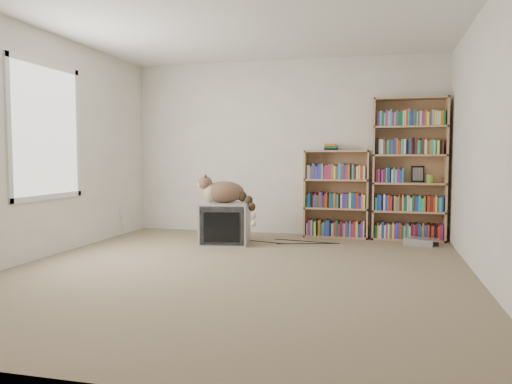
% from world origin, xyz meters
% --- Properties ---
extents(floor, '(4.50, 5.00, 0.01)m').
position_xyz_m(floor, '(0.00, 0.00, 0.00)').
color(floor, gray).
rests_on(floor, ground).
extents(wall_back, '(4.50, 0.02, 2.50)m').
position_xyz_m(wall_back, '(0.00, 2.50, 1.25)').
color(wall_back, white).
rests_on(wall_back, floor).
extents(wall_front, '(4.50, 0.02, 2.50)m').
position_xyz_m(wall_front, '(0.00, -2.50, 1.25)').
color(wall_front, white).
rests_on(wall_front, floor).
extents(wall_left, '(0.02, 5.00, 2.50)m').
position_xyz_m(wall_left, '(-2.25, 0.00, 1.25)').
color(wall_left, white).
rests_on(wall_left, floor).
extents(wall_right, '(0.02, 5.00, 2.50)m').
position_xyz_m(wall_right, '(2.25, 0.00, 1.25)').
color(wall_right, white).
rests_on(wall_right, floor).
extents(ceiling, '(4.50, 5.00, 0.02)m').
position_xyz_m(ceiling, '(0.00, 0.00, 2.50)').
color(ceiling, white).
rests_on(ceiling, wall_back).
extents(window, '(0.02, 1.22, 1.52)m').
position_xyz_m(window, '(-2.24, 0.20, 1.40)').
color(window, white).
rests_on(window, wall_left).
extents(crt_tv, '(0.68, 0.63, 0.53)m').
position_xyz_m(crt_tv, '(-0.58, 1.47, 0.26)').
color(crt_tv, '#99999B').
rests_on(crt_tv, floor).
extents(cat, '(0.83, 0.53, 0.61)m').
position_xyz_m(cat, '(-0.53, 1.48, 0.63)').
color(cat, '#372616').
rests_on(cat, crt_tv).
extents(bookcase_tall, '(0.95, 0.30, 1.90)m').
position_xyz_m(bookcase_tall, '(1.73, 2.36, 0.90)').
color(bookcase_tall, '#A67753').
rests_on(bookcase_tall, floor).
extents(bookcase_short, '(0.88, 0.30, 1.21)m').
position_xyz_m(bookcase_short, '(0.76, 2.36, 0.55)').
color(bookcase_short, '#A67753').
rests_on(bookcase_short, floor).
extents(book_stack, '(0.21, 0.27, 0.09)m').
position_xyz_m(book_stack, '(0.69, 2.37, 1.25)').
color(book_stack, red).
rests_on(book_stack, bookcase_short).
extents(green_mug, '(0.10, 0.10, 0.11)m').
position_xyz_m(green_mug, '(1.99, 2.34, 0.83)').
color(green_mug, '#73A52F').
rests_on(green_mug, bookcase_tall).
extents(framed_print, '(0.17, 0.05, 0.22)m').
position_xyz_m(framed_print, '(1.84, 2.44, 0.88)').
color(framed_print, black).
rests_on(framed_print, bookcase_tall).
extents(dvd_player, '(0.44, 0.38, 0.08)m').
position_xyz_m(dvd_player, '(1.87, 1.98, 0.04)').
color(dvd_player, '#B1B0B5').
rests_on(dvd_player, floor).
extents(wall_outlet, '(0.01, 0.08, 0.13)m').
position_xyz_m(wall_outlet, '(-2.24, 1.81, 0.32)').
color(wall_outlet, silver).
rests_on(wall_outlet, wall_left).
extents(floor_cables, '(1.20, 0.70, 0.01)m').
position_xyz_m(floor_cables, '(0.06, 1.61, 0.00)').
color(floor_cables, black).
rests_on(floor_cables, floor).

